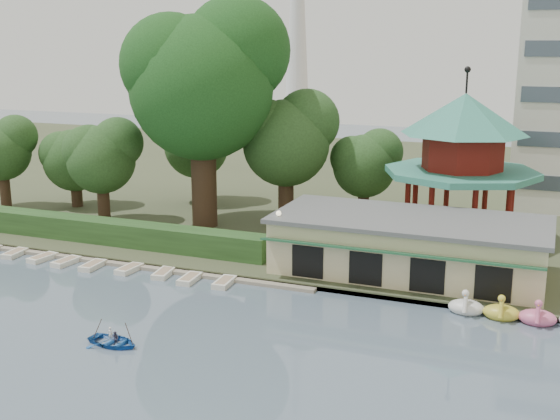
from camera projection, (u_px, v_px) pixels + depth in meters
The scene contains 12 objects.
ground_plane at pixel (97, 395), 32.61m from camera, with size 220.00×220.00×0.00m, color slate.
shore at pixel (374, 185), 79.54m from camera, with size 220.00×70.00×0.40m, color #424930.
embankment at pixel (249, 278), 48.20m from camera, with size 220.00×0.60×0.30m, color gray.
dock at pixel (102, 260), 52.43m from camera, with size 34.00×1.60×0.24m, color gray.
boathouse at pixel (409, 245), 48.32m from camera, with size 18.60×9.39×3.90m.
pavilion at pixel (463, 152), 55.46m from camera, with size 12.40×12.40×13.50m.
hedge at pixel (95, 230), 56.21m from camera, with size 30.00×2.00×1.80m, color #2A4F22.
lamp_post at pixel (279, 230), 48.46m from camera, with size 0.36×0.36×4.28m.
big_tree at pixel (204, 76), 58.17m from camera, with size 13.28×12.37×19.43m.
small_trees at pixel (189, 147), 64.00m from camera, with size 39.14×16.29×11.67m.
moored_rowboats at pixel (68, 261), 51.87m from camera, with size 27.21×2.76×0.36m.
rowboat_with_passengers at pixel (113, 338), 37.84m from camera, with size 4.41×3.33×2.01m.
Camera 1 is at (18.88, -24.45, 15.98)m, focal length 45.00 mm.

